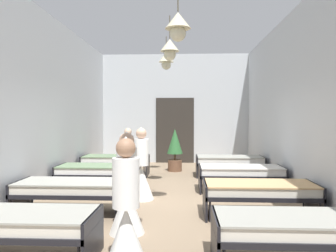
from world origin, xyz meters
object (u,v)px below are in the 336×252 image
nurse_far_aisle (141,174)px  potted_plant (175,148)px  bed_left_row_3 (116,160)px  bed_right_row_0 (297,228)px  nurse_near_aisle (127,197)px  nurse_mid_aisle (126,223)px  patient_seated_primary (128,145)px  bed_right_row_2 (241,172)px  bed_left_row_2 (99,171)px  bed_right_row_3 (229,161)px  bed_left_row_0 (16,223)px  bed_left_row_1 (71,189)px  bed_right_row_1 (260,191)px

nurse_far_aisle → potted_plant: 3.62m
bed_left_row_3 → nurse_far_aisle: 2.97m
bed_right_row_0 → nurse_far_aisle: size_ratio=1.28×
bed_right_row_0 → nurse_near_aisle: (-2.12, 0.97, 0.09)m
nurse_mid_aisle → patient_seated_primary: nurse_mid_aisle is taller
bed_right_row_2 → nurse_far_aisle: bearing=-158.6°
bed_left_row_2 → bed_right_row_3: same height
bed_left_row_0 → bed_left_row_1: bearing=90.0°
bed_right_row_1 → nurse_far_aisle: (-2.17, 1.05, 0.09)m
bed_right_row_2 → bed_left_row_3: same height
nurse_near_aisle → nurse_far_aisle: same height
bed_left_row_3 → potted_plant: bearing=25.8°
bed_right_row_3 → nurse_near_aisle: size_ratio=1.28×
patient_seated_primary → bed_left_row_1: bearing=-95.2°
bed_right_row_1 → nurse_near_aisle: bearing=-156.3°
bed_left_row_3 → patient_seated_primary: (0.35, 0.06, 0.43)m
nurse_near_aisle → patient_seated_primary: nurse_near_aisle is taller
nurse_mid_aisle → nurse_near_aisle: bearing=49.0°
bed_right_row_1 → bed_right_row_2: same height
bed_right_row_2 → nurse_mid_aisle: size_ratio=1.28×
potted_plant → bed_left_row_3: bearing=-154.2°
bed_left_row_3 → potted_plant: 1.91m
bed_left_row_1 → bed_right_row_2: bearing=30.1°
bed_right_row_0 → nurse_near_aisle: bearing=155.5°
bed_right_row_3 → patient_seated_primary: 2.96m
bed_left_row_1 → bed_right_row_3: same height
nurse_mid_aisle → potted_plant: nurse_mid_aisle is taller
nurse_near_aisle → potted_plant: bearing=-174.1°
bed_left_row_0 → bed_right_row_3: size_ratio=1.00×
bed_left_row_2 → bed_left_row_3: size_ratio=1.00×
bed_left_row_0 → bed_right_row_3: bearing=60.1°
bed_right_row_0 → potted_plant: potted_plant is taller
bed_right_row_2 → potted_plant: 3.16m
bed_right_row_0 → bed_left_row_2: bearing=130.8°
bed_right_row_0 → bed_left_row_1: 3.79m
bed_right_row_3 → bed_left_row_2: bearing=-149.9°
bed_right_row_3 → nurse_near_aisle: 5.19m
bed_left_row_2 → bed_right_row_3: bearing=30.1°
bed_right_row_1 → potted_plant: 4.89m
bed_left_row_1 → bed_left_row_3: bearing=90.0°
bed_right_row_2 → bed_left_row_3: (-3.28, 1.90, 0.00)m
nurse_near_aisle → bed_left_row_3: bearing=-154.8°
bed_left_row_1 → bed_right_row_1: size_ratio=1.00×
bed_left_row_2 → bed_right_row_2: bearing=0.0°
nurse_far_aisle → patient_seated_primary: nurse_far_aisle is taller
bed_left_row_0 → bed_left_row_1: 1.90m
nurse_mid_aisle → potted_plant: bearing=36.5°
bed_right_row_1 → patient_seated_primary: bearing=127.2°
bed_left_row_1 → bed_left_row_2: 1.90m
bed_left_row_2 → bed_right_row_2: same height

